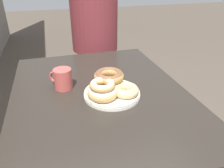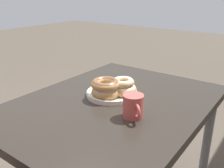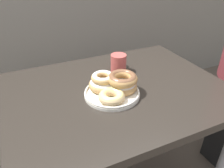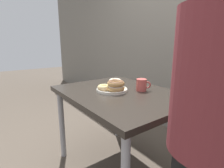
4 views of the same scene
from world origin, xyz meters
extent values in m
cube|color=#28231E|center=(0.00, 0.10, 0.70)|extent=(1.06, 0.80, 0.04)
cylinder|color=#99999E|center=(-0.47, -0.24, 0.34)|extent=(0.05, 0.05, 0.68)
cylinder|color=#99999E|center=(-0.47, 0.44, 0.34)|extent=(0.05, 0.05, 0.68)
cylinder|color=silver|center=(-0.05, 0.06, 0.73)|extent=(0.26, 0.26, 0.01)
torus|color=silver|center=(-0.05, 0.06, 0.74)|extent=(0.25, 0.25, 0.01)
torus|color=#B2844C|center=(0.00, 0.06, 0.75)|extent=(0.19, 0.19, 0.04)
torus|color=white|center=(0.00, 0.06, 0.76)|extent=(0.17, 0.17, 0.03)
torus|color=tan|center=(-0.08, 0.11, 0.75)|extent=(0.17, 0.17, 0.04)
torus|color=white|center=(-0.08, 0.11, 0.76)|extent=(0.16, 0.16, 0.03)
torus|color=#D6B27A|center=(-0.08, 0.00, 0.75)|extent=(0.16, 0.16, 0.04)
torus|color=#E0D17F|center=(-0.08, 0.00, 0.76)|extent=(0.15, 0.15, 0.03)
torus|color=#B2844C|center=(0.00, 0.06, 0.79)|extent=(0.19, 0.19, 0.04)
torus|color=brown|center=(0.00, 0.06, 0.80)|extent=(0.18, 0.18, 0.03)
torus|color=tan|center=(-0.08, 0.11, 0.79)|extent=(0.11, 0.11, 0.03)
torus|color=silver|center=(-0.08, 0.11, 0.80)|extent=(0.10, 0.10, 0.03)
cylinder|color=#B74C47|center=(0.08, 0.26, 0.77)|extent=(0.09, 0.09, 0.10)
cylinder|color=#382114|center=(0.08, 0.26, 0.81)|extent=(0.07, 0.07, 0.00)
torus|color=#B74C47|center=(0.11, 0.30, 0.77)|extent=(0.05, 0.05, 0.06)
camera|label=1|loc=(-0.87, 0.29, 1.23)|focal=35.00mm
camera|label=2|loc=(0.87, 0.73, 1.21)|focal=40.00mm
camera|label=3|loc=(-0.40, -0.71, 1.28)|focal=35.00mm
camera|label=4|loc=(1.07, -0.76, 1.11)|focal=28.00mm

